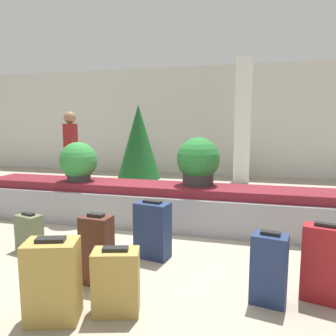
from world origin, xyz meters
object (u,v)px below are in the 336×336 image
object	(u,v)px
pillar	(243,121)
suitcase_8	(325,264)
suitcase_6	(269,269)
potted_plant_0	(198,162)
suitcase_3	(97,250)
traveler_0	(71,145)
suitcase_0	(53,281)
decorated_tree	(139,142)
suitcase_4	(116,281)
suitcase_5	(153,230)
suitcase_2	(98,238)
suitcase_1	(29,233)
potted_plant_1	(78,162)

from	to	relation	value
pillar	suitcase_8	distance (m)	6.07
suitcase_6	potted_plant_0	xyz separation A→B (m)	(-0.96, 1.96, 0.67)
suitcase_3	traveler_0	world-z (taller)	traveler_0
potted_plant_0	suitcase_3	bearing A→B (deg)	-107.41
suitcase_6	suitcase_8	size ratio (longest dim) A/B	0.91
suitcase_0	decorated_tree	xyz separation A→B (m)	(-1.28, 5.51, 0.76)
suitcase_4	suitcase_5	distance (m)	1.15
pillar	decorated_tree	distance (m)	2.77
suitcase_6	potted_plant_0	bearing A→B (deg)	126.67
pillar	suitcase_2	distance (m)	5.85
suitcase_5	potted_plant_0	distance (m)	1.48
suitcase_6	potted_plant_0	distance (m)	2.29
suitcase_8	traveler_0	distance (m)	5.44
suitcase_1	suitcase_3	bearing A→B (deg)	-10.68
suitcase_5	traveler_0	bearing A→B (deg)	145.77
suitcase_8	potted_plant_0	distance (m)	2.39
suitcase_4	suitcase_0	bearing A→B (deg)	-169.50
suitcase_8	potted_plant_0	xyz separation A→B (m)	(-1.43, 1.81, 0.64)
suitcase_0	potted_plant_0	world-z (taller)	potted_plant_0
suitcase_1	suitcase_6	world-z (taller)	suitcase_6
potted_plant_1	suitcase_5	bearing A→B (deg)	-35.65
suitcase_2	suitcase_8	size ratio (longest dim) A/B	0.71
suitcase_2	potted_plant_1	size ratio (longest dim) A/B	0.81
suitcase_1	potted_plant_0	size ratio (longest dim) A/B	0.67
suitcase_4	suitcase_5	xyz separation A→B (m)	(-0.05, 1.15, 0.06)
potted_plant_1	decorated_tree	size ratio (longest dim) A/B	0.31
suitcase_6	pillar	bearing A→B (deg)	105.24
suitcase_6	traveler_0	size ratio (longest dim) A/B	0.36
suitcase_3	suitcase_4	xyz separation A→B (m)	(0.38, -0.42, -0.07)
pillar	potted_plant_0	size ratio (longest dim) A/B	4.51
suitcase_2	suitcase_3	bearing A→B (deg)	-77.74
potted_plant_0	traveler_0	bearing A→B (deg)	155.30
suitcase_2	potted_plant_0	bearing A→B (deg)	43.63
pillar	potted_plant_0	bearing A→B (deg)	-96.69
suitcase_2	decorated_tree	world-z (taller)	decorated_tree
suitcase_6	suitcase_3	bearing A→B (deg)	-167.19
suitcase_2	suitcase_4	size ratio (longest dim) A/B	0.89
traveler_0	decorated_tree	bearing A→B (deg)	-38.30
pillar	potted_plant_0	world-z (taller)	pillar
suitcase_1	suitcase_6	bearing A→B (deg)	4.01
suitcase_4	suitcase_6	xyz separation A→B (m)	(1.21, 0.48, 0.04)
pillar	suitcase_2	world-z (taller)	pillar
pillar	suitcase_8	xyz separation A→B (m)	(0.95, -5.86, -1.26)
suitcase_1	suitcase_0	bearing A→B (deg)	-32.31
suitcase_1	potted_plant_0	distance (m)	2.47
suitcase_0	suitcase_4	size ratio (longest dim) A/B	1.20
suitcase_8	traveler_0	world-z (taller)	traveler_0
suitcase_4	suitcase_6	world-z (taller)	suitcase_6
potted_plant_1	decorated_tree	bearing A→B (deg)	91.51
pillar	suitcase_5	bearing A→B (deg)	-98.28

